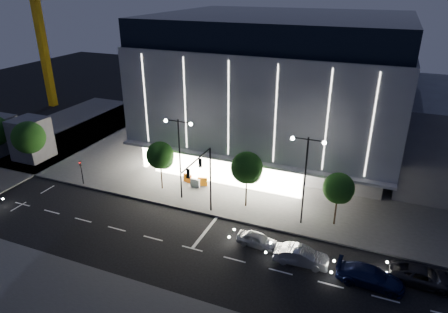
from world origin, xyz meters
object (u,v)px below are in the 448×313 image
tree_mid (247,169)px  barrier_c (202,182)px  car_second (301,256)px  barrier_b (195,183)px  traffic_mast (204,173)px  car_fourth (423,276)px  street_lamp_west (179,148)px  car_third (370,276)px  street_lamp_east (306,169)px  car_lead (257,240)px  tree_right (339,190)px  barrier_a (188,178)px  ped_signal_far (81,170)px  tree_left (160,157)px

tree_mid → barrier_c: tree_mid is taller
car_second → barrier_b: (-13.97, 8.53, -0.09)m
tree_mid → traffic_mast: bearing=-129.4°
car_second → car_fourth: 9.31m
barrier_b → street_lamp_west: bearing=-94.8°
street_lamp_west → car_fourth: bearing=-11.2°
traffic_mast → barrier_b: 7.83m
car_third → car_fourth: 4.10m
street_lamp_east → street_lamp_west: bearing=180.0°
street_lamp_east → barrier_c: street_lamp_east is taller
car_lead → barrier_c: (-9.22, 8.21, 0.01)m
street_lamp_east → barrier_b: 14.02m
traffic_mast → car_lead: (6.16, -2.26, -4.39)m
street_lamp_east → barrier_b: (-12.70, 2.68, -5.31)m
street_lamp_west → car_second: (14.27, -5.85, -5.22)m
car_lead → car_third: car_third is taller
tree_mid → tree_right: (9.00, -0.00, -0.45)m
traffic_mast → street_lamp_west: 4.89m
tree_mid → tree_right: 9.01m
barrier_a → barrier_c: bearing=10.3°
ped_signal_far → car_fourth: 35.66m
street_lamp_east → tree_left: 16.12m
car_fourth → street_lamp_east: bearing=66.0°
traffic_mast → car_third: size_ratio=1.38×
car_second → tree_right: bearing=-17.4°
barrier_a → traffic_mast: bearing=-35.9°
tree_right → car_lead: tree_right is taller
barrier_c → tree_right: bearing=-24.1°
tree_right → tree_left: bearing=180.0°
ped_signal_far → tree_mid: (19.03, 2.52, 2.45)m
street_lamp_east → tree_mid: street_lamp_east is taller
tree_left → street_lamp_west: bearing=-18.9°
car_lead → car_fourth: 13.34m
car_second → car_third: size_ratio=0.88×
car_lead → barrier_b: (-9.86, 7.60, 0.01)m
street_lamp_east → car_lead: size_ratio=2.41×
barrier_a → car_fourth: bearing=-3.7°
street_lamp_west → car_second: bearing=-22.3°
street_lamp_east → tree_left: (-15.97, 1.02, -1.92)m
traffic_mast → street_lamp_east: bearing=16.5°
tree_right → traffic_mast: bearing=-163.0°
tree_left → car_second: 18.85m
tree_mid → barrier_c: bearing=159.6°
street_lamp_east → tree_right: bearing=18.6°
tree_right → car_third: (3.71, -7.29, -3.14)m
barrier_c → car_fourth: bearing=-34.9°
tree_left → barrier_b: 4.99m
barrier_c → street_lamp_east: bearing=-30.8°
tree_left → barrier_a: tree_left is taller
ped_signal_far → traffic_mast: bearing=-4.1°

